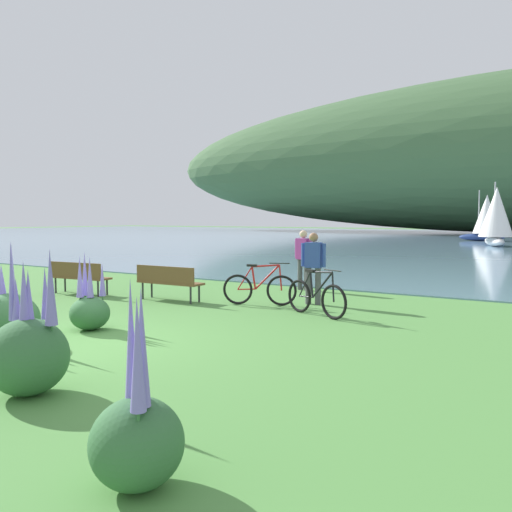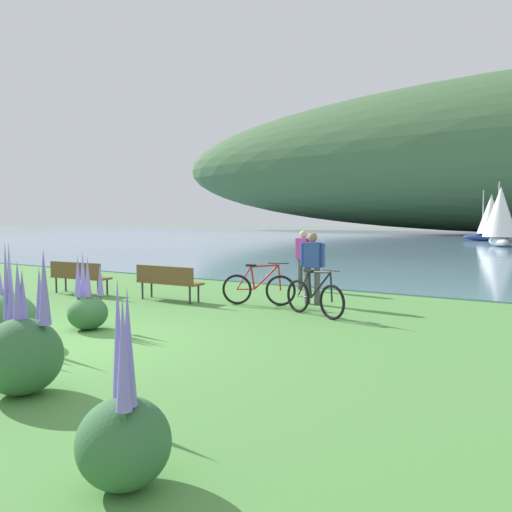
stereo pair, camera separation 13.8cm
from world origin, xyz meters
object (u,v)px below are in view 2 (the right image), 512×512
bicycle_beside_path (315,297)px  sailboat_mid_bay (500,216)px  person_at_shoreline (303,256)px  bicycle_leaning_near_bench (259,288)px  person_on_the_grass (313,264)px  sailboat_nearest_to_shore (490,217)px  park_bench_near_camera (168,280)px  park_bench_further_along (79,275)px

bicycle_beside_path → sailboat_mid_bay: bearing=91.8°
bicycle_beside_path → person_at_shoreline: (-2.09, 3.46, 0.58)m
bicycle_leaning_near_bench → bicycle_beside_path: 1.82m
person_on_the_grass → sailboat_nearest_to_shore: sailboat_nearest_to_shore is taller
bicycle_beside_path → person_on_the_grass: person_on_the_grass is taller
bicycle_beside_path → park_bench_near_camera: bearing=-178.2°
person_at_shoreline → sailboat_nearest_to_shore: bearing=91.5°
sailboat_nearest_to_shore → sailboat_mid_bay: (2.09, -9.01, 0.07)m
person_on_the_grass → sailboat_nearest_to_shore: (-2.33, 38.79, 1.15)m
sailboat_nearest_to_shore → person_at_shoreline: bearing=-88.5°
person_at_shoreline → sailboat_nearest_to_shore: (-0.97, 36.66, 1.15)m
park_bench_further_along → sailboat_mid_bay: bearing=79.6°
park_bench_near_camera → sailboat_nearest_to_shore: (0.93, 40.25, 1.61)m
bicycle_leaning_near_bench → person_at_shoreline: person_at_shoreline is taller
park_bench_further_along → person_at_shoreline: bearing=40.6°
person_on_the_grass → person_at_shoreline: bearing=122.6°
park_bench_further_along → bicycle_beside_path: 6.81m
park_bench_near_camera → person_at_shoreline: bearing=62.1°
park_bench_near_camera → sailboat_mid_bay: bearing=84.5°
park_bench_further_along → sailboat_nearest_to_shore: 40.89m
park_bench_near_camera → bicycle_beside_path: bicycle_beside_path is taller
sailboat_mid_bay → park_bench_near_camera: bearing=-95.5°
bicycle_leaning_near_bench → sailboat_mid_bay: bearing=88.6°
bicycle_beside_path → sailboat_mid_bay: sailboat_mid_bay is taller
park_bench_further_along → sailboat_nearest_to_shore: bearing=84.8°
person_at_shoreline → sailboat_mid_bay: sailboat_mid_bay is taller
person_at_shoreline → park_bench_near_camera: bearing=-117.9°
person_at_shoreline → sailboat_mid_bay: (1.12, 27.65, 1.23)m
park_bench_further_along → bicycle_leaning_near_bench: (5.04, 1.11, -0.12)m
person_on_the_grass → sailboat_nearest_to_shore: bearing=93.4°
park_bench_near_camera → bicycle_beside_path: bearing=1.8°
bicycle_leaning_near_bench → bicycle_beside_path: (1.74, -0.55, 0.00)m
park_bench_near_camera → park_bench_further_along: size_ratio=0.99×
sailboat_nearest_to_shore → bicycle_beside_path: bearing=-85.6°
park_bench_further_along → person_at_shoreline: size_ratio=1.07×
person_at_shoreline → person_on_the_grass: 2.53m
bicycle_beside_path → person_on_the_grass: bearing=118.5°
park_bench_further_along → person_on_the_grass: size_ratio=1.07×
bicycle_leaning_near_bench → sailboat_nearest_to_shore: sailboat_nearest_to_shore is taller
park_bench_near_camera → person_on_the_grass: size_ratio=1.06×
park_bench_near_camera → sailboat_mid_bay: sailboat_mid_bay is taller
park_bench_further_along → sailboat_mid_bay: size_ratio=0.40×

